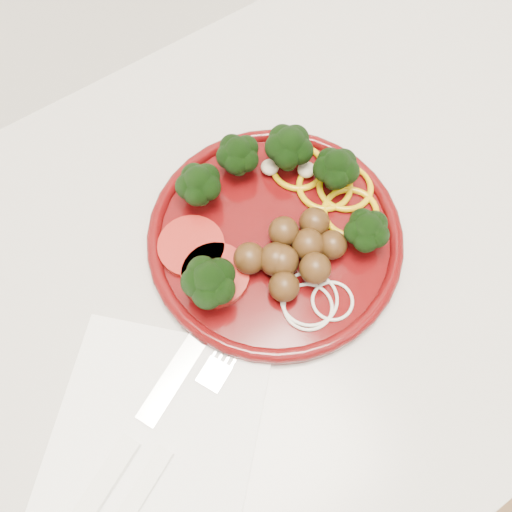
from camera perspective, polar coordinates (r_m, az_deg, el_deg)
counter at (r=0.99m, az=-5.90°, el=-14.84°), size 2.40×0.60×0.90m
plate at (r=0.57m, az=2.08°, el=2.96°), size 0.26×0.26×0.06m
napkin at (r=0.54m, az=-9.92°, el=-16.53°), size 0.25×0.25×0.00m
knife at (r=0.53m, az=-12.68°, el=-18.12°), size 0.22×0.12×0.01m
fork at (r=0.53m, az=-10.11°, el=-20.30°), size 0.20×0.11×0.01m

